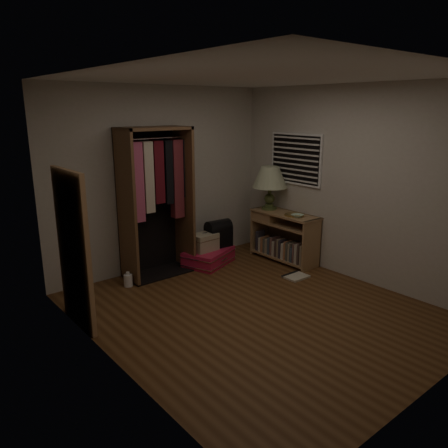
# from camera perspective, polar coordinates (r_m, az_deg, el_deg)

# --- Properties ---
(ground) EXTENTS (4.00, 4.00, 0.00)m
(ground) POSITION_cam_1_polar(r_m,az_deg,el_deg) (5.21, 4.18, -11.20)
(ground) COLOR #513017
(ground) RESTS_ON ground
(room_walls) EXTENTS (3.52, 4.02, 2.60)m
(room_walls) POSITION_cam_1_polar(r_m,az_deg,el_deg) (4.83, 4.81, 5.44)
(room_walls) COLOR beige
(room_walls) RESTS_ON ground
(console_bookshelf) EXTENTS (0.42, 1.12, 0.75)m
(console_bookshelf) POSITION_cam_1_polar(r_m,az_deg,el_deg) (6.78, 7.61, -1.46)
(console_bookshelf) COLOR #977049
(console_bookshelf) RESTS_ON ground
(open_wardrobe) EXTENTS (1.05, 0.50, 2.05)m
(open_wardrobe) POSITION_cam_1_polar(r_m,az_deg,el_deg) (6.06, -8.73, 4.48)
(open_wardrobe) COLOR brown
(open_wardrobe) RESTS_ON ground
(floor_mirror) EXTENTS (0.06, 0.80, 1.70)m
(floor_mirror) POSITION_cam_1_polar(r_m,az_deg,el_deg) (4.85, -19.02, -3.21)
(floor_mirror) COLOR #AE7F54
(floor_mirror) RESTS_ON ground
(pink_suitcase) EXTENTS (0.89, 0.77, 0.23)m
(pink_suitcase) POSITION_cam_1_polar(r_m,az_deg,el_deg) (6.61, -2.03, -4.28)
(pink_suitcase) COLOR #C4183E
(pink_suitcase) RESTS_ON ground
(train_case) EXTENTS (0.39, 0.28, 0.28)m
(train_case) POSITION_cam_1_polar(r_m,az_deg,el_deg) (6.50, -2.55, -2.36)
(train_case) COLOR tan
(train_case) RESTS_ON pink_suitcase
(black_bag) EXTENTS (0.40, 0.27, 0.41)m
(black_bag) POSITION_cam_1_polar(r_m,az_deg,el_deg) (6.67, -0.74, -1.16)
(black_bag) COLOR black
(black_bag) RESTS_ON pink_suitcase
(table_lamp) EXTENTS (0.69, 0.69, 0.67)m
(table_lamp) POSITION_cam_1_polar(r_m,az_deg,el_deg) (6.79, 6.03, 5.99)
(table_lamp) COLOR #404F26
(table_lamp) RESTS_ON console_bookshelf
(brass_tray) EXTENTS (0.34, 0.34, 0.02)m
(brass_tray) POSITION_cam_1_polar(r_m,az_deg,el_deg) (6.54, 9.16, 1.21)
(brass_tray) COLOR #AC8C42
(brass_tray) RESTS_ON console_bookshelf
(ceramic_bowl) EXTENTS (0.18, 0.18, 0.04)m
(ceramic_bowl) POSITION_cam_1_polar(r_m,az_deg,el_deg) (6.43, 9.57, 1.07)
(ceramic_bowl) COLOR #B1D5B9
(ceramic_bowl) RESTS_ON console_bookshelf
(white_jug) EXTENTS (0.12, 0.12, 0.20)m
(white_jug) POSITION_cam_1_polar(r_m,az_deg,el_deg) (5.96, -12.40, -7.17)
(white_jug) COLOR white
(white_jug) RESTS_ON ground
(floor_book) EXTENTS (0.32, 0.26, 0.03)m
(floor_book) POSITION_cam_1_polar(r_m,az_deg,el_deg) (6.22, 9.26, -6.73)
(floor_book) COLOR beige
(floor_book) RESTS_ON ground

